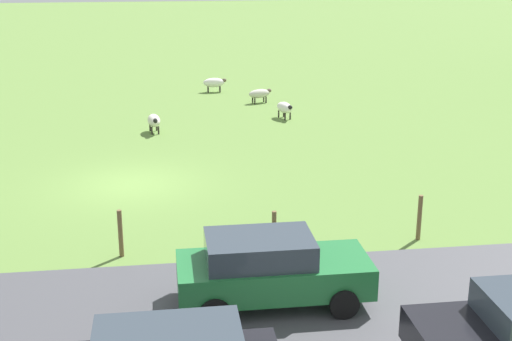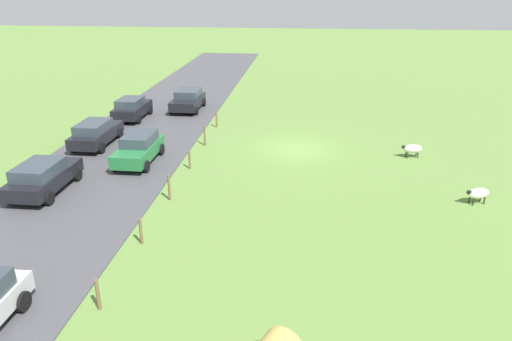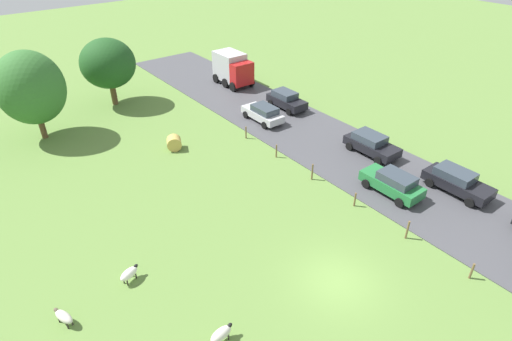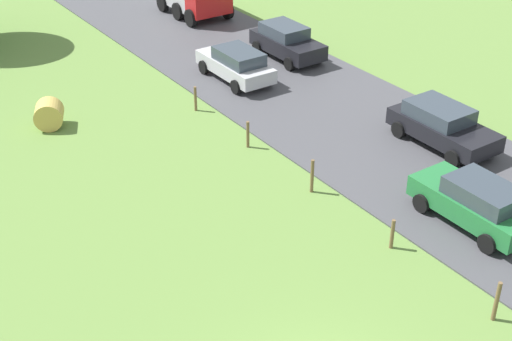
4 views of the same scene
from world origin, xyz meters
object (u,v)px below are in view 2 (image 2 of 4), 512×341
car_5 (132,108)px  car_7 (139,148)px  car_0 (96,133)px  car_3 (188,100)px  sheep_0 (412,149)px  car_2 (43,176)px  sheep_3 (478,193)px

car_5 → car_7: same height
car_0 → car_3: car_3 is taller
car_5 → car_3: bearing=-138.9°
sheep_0 → car_0: bearing=0.1°
car_2 → car_5: size_ratio=1.08×
sheep_3 → car_0: car_0 is taller
car_7 → sheep_3: bearing=168.9°
sheep_0 → car_0: (19.09, 0.03, 0.34)m
car_3 → car_7: (-0.06, 11.61, 0.00)m
car_3 → car_2: bearing=78.9°
sheep_0 → car_7: bearing=9.3°
sheep_0 → car_5: size_ratio=0.31×
car_3 → car_5: 4.61m
car_0 → car_5: (-0.09, -6.07, 0.01)m
car_5 → car_7: bearing=112.4°
sheep_3 → car_7: size_ratio=0.29×
car_3 → car_7: 11.61m
car_7 → car_2: bearing=54.2°
car_7 → car_5: bearing=-67.6°
car_2 → car_3: size_ratio=1.03×
car_3 → car_5: size_ratio=1.05×
sheep_3 → car_0: 21.68m
sheep_0 → car_2: car_2 is taller
sheep_0 → car_7: car_7 is taller
sheep_0 → car_2: bearing=20.5°
sheep_3 → car_2: size_ratio=0.28×
sheep_3 → car_3: (17.30, -15.00, 0.37)m
car_0 → car_5: 6.07m
car_2 → car_3: car_3 is taller
sheep_3 → car_5: car_5 is taller
sheep_3 → car_3: car_3 is taller
car_0 → car_5: car_5 is taller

